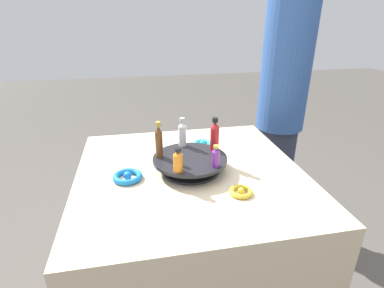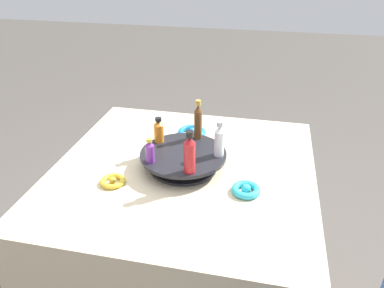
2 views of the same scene
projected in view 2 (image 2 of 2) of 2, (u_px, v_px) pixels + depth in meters
The scene contains 10 objects.
party_table at pixel (185, 250), 1.48m from camera, with size 0.89×0.89×0.77m.
display_stand at pixel (183, 159), 1.27m from camera, with size 0.29×0.29×0.06m.
bottle_clear at pixel (219, 140), 1.22m from camera, with size 0.03×0.03×0.12m.
bottle_brown at pixel (198, 121), 1.33m from camera, with size 0.03×0.03×0.15m.
bottle_orange at pixel (159, 131), 1.31m from camera, with size 0.04×0.04×0.09m.
bottle_purple at pixel (150, 151), 1.19m from camera, with size 0.03×0.03×0.08m.
bottle_red at pixel (190, 154), 1.13m from camera, with size 0.04×0.04×0.14m.
ribbon_bow_teal at pixel (246, 190), 1.16m from camera, with size 0.09×0.09×0.03m.
ribbon_bow_blue at pixel (192, 132), 1.50m from camera, with size 0.11×0.11×0.03m.
ribbon_bow_gold at pixel (113, 181), 1.20m from camera, with size 0.08×0.08×0.02m.
Camera 2 is at (0.26, -1.06, 1.47)m, focal length 35.00 mm.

